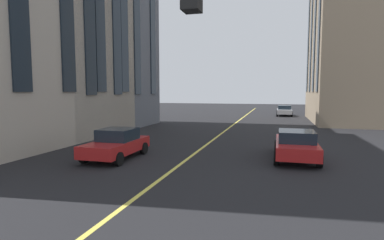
% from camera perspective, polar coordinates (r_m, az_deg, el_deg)
% --- Properties ---
extents(lane_centre_line, '(80.00, 0.16, 0.01)m').
position_cam_1_polar(lane_centre_line, '(20.65, 4.16, -3.51)').
color(lane_centre_line, '#D8C64C').
rests_on(lane_centre_line, ground_plane).
extents(car_red_near, '(3.90, 1.89, 1.40)m').
position_cam_1_polar(car_red_near, '(15.04, -13.83, -4.28)').
color(car_red_near, '#B21E1E').
rests_on(car_red_near, ground_plane).
extents(car_red_trailing, '(4.40, 1.95, 1.37)m').
position_cam_1_polar(car_red_trailing, '(15.15, 18.73, -4.33)').
color(car_red_trailing, '#B21E1E').
rests_on(car_red_trailing, ground_plane).
extents(car_silver_far, '(4.40, 1.95, 1.37)m').
position_cam_1_polar(car_silver_far, '(41.78, 16.74, 1.71)').
color(car_silver_far, '#B7BABF').
rests_on(car_silver_far, ground_plane).
extents(traffic_light_mast, '(0.36, 4.59, 5.50)m').
position_cam_1_polar(traffic_light_mast, '(5.21, 24.52, 13.15)').
color(traffic_light_mast, '#595B60').
rests_on(traffic_light_mast, ground_plane).
extents(building_left_near, '(13.57, 14.02, 20.98)m').
position_cam_1_polar(building_left_near, '(29.91, -24.65, 19.02)').
color(building_left_near, '#565B66').
rests_on(building_left_near, ground_plane).
extents(building_right_near, '(13.68, 10.54, 22.52)m').
position_cam_1_polar(building_right_near, '(37.28, 30.06, 17.15)').
color(building_right_near, gray).
rests_on(building_right_near, ground_plane).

